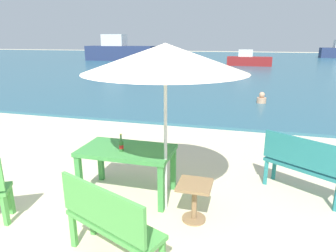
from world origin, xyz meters
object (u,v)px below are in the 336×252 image
object	(u,v)px
patio_umbrella	(165,58)
swimmer_person	(262,99)
bench_green_left	(108,220)
boat_fishing_trawler	(249,60)
beer_bottle_amber	(121,145)
boat_sailboat	(120,51)
side_table_wood	(194,196)
picnic_table_green	(127,155)
bench_teal_center	(303,163)

from	to	relation	value
patio_umbrella	swimmer_person	size ratio (longest dim) A/B	5.61
bench_green_left	boat_fishing_trawler	size ratio (longest dim) A/B	0.33
beer_bottle_amber	boat_sailboat	bearing A→B (deg)	114.21
patio_umbrella	side_table_wood	size ratio (longest dim) A/B	4.26
patio_umbrella	boat_fishing_trawler	world-z (taller)	patio_umbrella
beer_bottle_amber	bench_green_left	distance (m)	1.44
picnic_table_green	boat_fishing_trawler	bearing A→B (deg)	86.24
beer_bottle_amber	side_table_wood	xyz separation A→B (m)	(1.16, -0.30, -0.50)
picnic_table_green	boat_sailboat	size ratio (longest dim) A/B	0.18
swimmer_person	bench_green_left	bearing A→B (deg)	-101.61
picnic_table_green	beer_bottle_amber	xyz separation A→B (m)	(-0.03, -0.12, 0.20)
side_table_wood	boat_sailboat	world-z (taller)	boat_sailboat
beer_bottle_amber	bench_teal_center	world-z (taller)	beer_bottle_amber
picnic_table_green	boat_fishing_trawler	world-z (taller)	boat_fishing_trawler
boat_sailboat	bench_green_left	bearing A→B (deg)	-66.07
bench_teal_center	boat_fishing_trawler	world-z (taller)	boat_fishing_trawler
bench_green_left	picnic_table_green	bearing A→B (deg)	105.32
swimmer_person	boat_fishing_trawler	distance (m)	16.51
side_table_wood	bench_green_left	world-z (taller)	bench_green_left
picnic_table_green	swimmer_person	xyz separation A→B (m)	(2.22, 7.40, -0.41)
bench_teal_center	bench_green_left	size ratio (longest dim) A/B	0.97
side_table_wood	boat_fishing_trawler	size ratio (longest dim) A/B	0.14
picnic_table_green	patio_umbrella	xyz separation A→B (m)	(0.68, -0.24, 1.47)
bench_teal_center	boat_sailboat	distance (m)	30.36
beer_bottle_amber	bench_teal_center	bearing A→B (deg)	16.82
side_table_wood	swimmer_person	xyz separation A→B (m)	(1.09, 7.83, -0.11)
beer_bottle_amber	bench_teal_center	distance (m)	2.76
side_table_wood	picnic_table_green	bearing A→B (deg)	159.39
beer_bottle_amber	patio_umbrella	size ratio (longest dim) A/B	0.12
bench_teal_center	swimmer_person	xyz separation A→B (m)	(-0.38, 6.73, -0.30)
beer_bottle_amber	patio_umbrella	xyz separation A→B (m)	(0.71, -0.12, 1.26)
swimmer_person	boat_sailboat	xyz separation A→B (m)	(-14.51, 19.73, 0.84)
side_table_wood	swimmer_person	world-z (taller)	side_table_wood
bench_teal_center	swimmer_person	bearing A→B (deg)	93.22
picnic_table_green	bench_teal_center	world-z (taller)	bench_teal_center
patio_umbrella	boat_fishing_trawler	size ratio (longest dim) A/B	0.60
boat_sailboat	boat_fishing_trawler	bearing A→B (deg)	-13.13
side_table_wood	swimmer_person	bearing A→B (deg)	82.05
patio_umbrella	bench_green_left	bearing A→B (deg)	-103.01
patio_umbrella	swimmer_person	xyz separation A→B (m)	(1.54, 7.64, -1.88)
side_table_wood	boat_fishing_trawler	distance (m)	24.33
bench_teal_center	bench_green_left	distance (m)	3.06
beer_bottle_amber	swimmer_person	size ratio (longest dim) A/B	0.65
patio_umbrella	beer_bottle_amber	bearing A→B (deg)	170.37
bench_green_left	beer_bottle_amber	bearing A→B (deg)	107.88
picnic_table_green	bench_green_left	world-z (taller)	bench_green_left
patio_umbrella	bench_green_left	size ratio (longest dim) A/B	1.84
bench_green_left	swimmer_person	size ratio (longest dim) A/B	3.04
patio_umbrella	bench_teal_center	size ratio (longest dim) A/B	1.91
beer_bottle_amber	patio_umbrella	distance (m)	1.45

